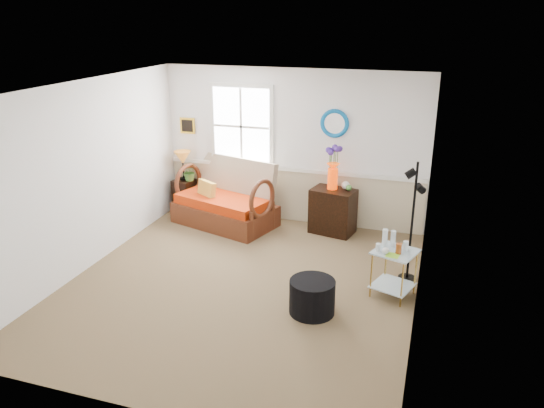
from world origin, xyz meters
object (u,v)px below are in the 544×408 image
(floor_lamp, at_px, (412,223))
(cabinet, at_px, (333,211))
(loveseat, at_px, (224,194))
(lamp_stand, at_px, (184,196))
(side_table, at_px, (394,273))
(ottoman, at_px, (312,297))

(floor_lamp, bearing_deg, cabinet, 118.41)
(loveseat, height_order, floor_lamp, floor_lamp)
(lamp_stand, bearing_deg, side_table, -26.59)
(side_table, distance_m, ottoman, 1.14)
(loveseat, bearing_deg, side_table, -11.43)
(loveseat, height_order, cabinet, loveseat)
(lamp_stand, bearing_deg, loveseat, -20.60)
(cabinet, distance_m, side_table, 2.15)
(loveseat, xyz_separation_m, lamp_stand, (-0.94, 0.35, -0.25))
(cabinet, xyz_separation_m, floor_lamp, (1.31, -1.29, 0.46))
(side_table, xyz_separation_m, floor_lamp, (0.15, 0.51, 0.52))
(side_table, bearing_deg, lamp_stand, 153.41)
(loveseat, distance_m, ottoman, 3.15)
(cabinet, bearing_deg, floor_lamp, -33.22)
(side_table, bearing_deg, loveseat, 151.65)
(loveseat, height_order, ottoman, loveseat)
(cabinet, height_order, floor_lamp, floor_lamp)
(loveseat, distance_m, lamp_stand, 1.03)
(side_table, height_order, floor_lamp, floor_lamp)
(loveseat, xyz_separation_m, side_table, (2.98, -1.61, -0.23))
(loveseat, bearing_deg, ottoman, -31.05)
(lamp_stand, relative_size, cabinet, 0.81)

